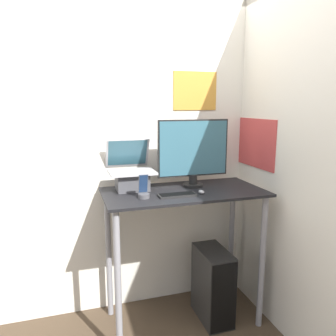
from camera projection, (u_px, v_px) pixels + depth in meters
wall_back at (169, 153)px, 2.76m from camera, size 6.00×0.06×2.60m
wall_side_right at (289, 163)px, 2.32m from camera, size 0.06×6.00×2.60m
desk at (184, 218)px, 2.48m from camera, size 1.20×0.59×1.07m
laptop at (132, 176)px, 2.46m from camera, size 0.34×0.35×0.37m
monitor at (193, 153)px, 2.53m from camera, size 0.57×0.16×0.52m
keyboard at (177, 195)px, 2.30m from camera, size 0.27×0.10×0.02m
mouse at (201, 192)px, 2.36m from camera, size 0.04×0.06×0.03m
cell_phone at (144, 192)px, 2.25m from camera, size 0.08×0.08×0.17m
computer_tower at (213, 285)px, 2.61m from camera, size 0.22×0.40×0.58m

